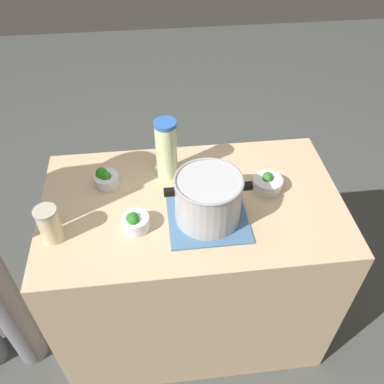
{
  "coord_description": "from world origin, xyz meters",
  "views": [
    {
      "loc": [
        0.13,
        1.14,
        2.05
      ],
      "look_at": [
        0.0,
        0.0,
        0.95
      ],
      "focal_mm": 37.57,
      "sensor_mm": 36.0,
      "label": 1
    }
  ],
  "objects_px": {
    "mason_jar": "(49,224)",
    "lemonade_pitcher": "(166,149)",
    "cooking_pot": "(208,198)",
    "broccoli_bowl_front": "(106,178)",
    "broccoli_bowl_center": "(267,183)",
    "broccoli_bowl_back": "(135,222)"
  },
  "relations": [
    {
      "from": "lemonade_pitcher",
      "to": "broccoli_bowl_front",
      "type": "xyz_separation_m",
      "value": [
        0.26,
        0.03,
        -0.1
      ]
    },
    {
      "from": "broccoli_bowl_center",
      "to": "broccoli_bowl_back",
      "type": "bearing_deg",
      "value": 16.0
    },
    {
      "from": "cooking_pot",
      "to": "lemonade_pitcher",
      "type": "height_order",
      "value": "lemonade_pitcher"
    },
    {
      "from": "broccoli_bowl_back",
      "to": "broccoli_bowl_front",
      "type": "bearing_deg",
      "value": -65.46
    },
    {
      "from": "cooking_pot",
      "to": "broccoli_bowl_center",
      "type": "distance_m",
      "value": 0.31
    },
    {
      "from": "mason_jar",
      "to": "broccoli_bowl_center",
      "type": "height_order",
      "value": "mason_jar"
    },
    {
      "from": "cooking_pot",
      "to": "mason_jar",
      "type": "relative_size",
      "value": 2.19
    },
    {
      "from": "cooking_pot",
      "to": "broccoli_bowl_front",
      "type": "bearing_deg",
      "value": -31.11
    },
    {
      "from": "lemonade_pitcher",
      "to": "broccoli_bowl_front",
      "type": "height_order",
      "value": "lemonade_pitcher"
    },
    {
      "from": "mason_jar",
      "to": "broccoli_bowl_back",
      "type": "bearing_deg",
      "value": -177.27
    },
    {
      "from": "broccoli_bowl_center",
      "to": "mason_jar",
      "type": "bearing_deg",
      "value": 11.41
    },
    {
      "from": "mason_jar",
      "to": "lemonade_pitcher",
      "type": "bearing_deg",
      "value": -145.16
    },
    {
      "from": "broccoli_bowl_back",
      "to": "cooking_pot",
      "type": "bearing_deg",
      "value": -175.58
    },
    {
      "from": "lemonade_pitcher",
      "to": "broccoli_bowl_front",
      "type": "distance_m",
      "value": 0.28
    },
    {
      "from": "lemonade_pitcher",
      "to": "broccoli_bowl_back",
      "type": "height_order",
      "value": "lemonade_pitcher"
    },
    {
      "from": "mason_jar",
      "to": "broccoli_bowl_front",
      "type": "relative_size",
      "value": 1.43
    },
    {
      "from": "lemonade_pitcher",
      "to": "mason_jar",
      "type": "distance_m",
      "value": 0.54
    },
    {
      "from": "lemonade_pitcher",
      "to": "broccoli_bowl_back",
      "type": "relative_size",
      "value": 2.59
    },
    {
      "from": "broccoli_bowl_center",
      "to": "broccoli_bowl_back",
      "type": "distance_m",
      "value": 0.57
    },
    {
      "from": "cooking_pot",
      "to": "broccoli_bowl_center",
      "type": "relative_size",
      "value": 2.66
    },
    {
      "from": "broccoli_bowl_center",
      "to": "cooking_pot",
      "type": "bearing_deg",
      "value": 26.68
    },
    {
      "from": "cooking_pot",
      "to": "broccoli_bowl_front",
      "type": "xyz_separation_m",
      "value": [
        0.4,
        -0.24,
        -0.07
      ]
    }
  ]
}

